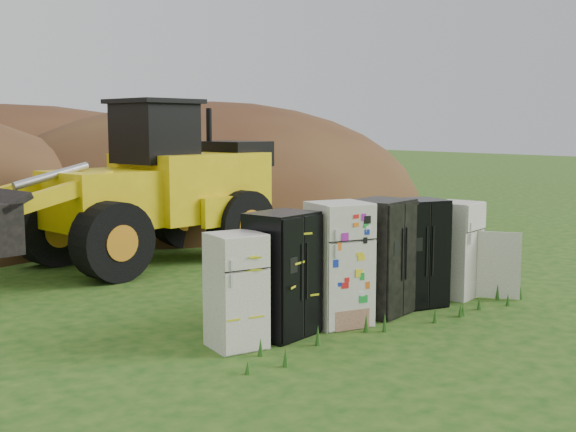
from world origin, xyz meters
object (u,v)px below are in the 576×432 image
(fridge_leftmost, at_px, (236,291))
(fridge_sticker, at_px, (339,264))
(fridge_black_side, at_px, (282,274))
(fridge_black_right, at_px, (415,253))
(fridge_dark_mid, at_px, (381,257))
(fridge_open_door, at_px, (456,249))
(wheel_loader, at_px, (121,183))

(fridge_leftmost, height_order, fridge_sticker, fridge_sticker)
(fridge_black_side, relative_size, fridge_black_right, 1.00)
(fridge_dark_mid, xyz_separation_m, fridge_open_door, (1.91, 0.00, -0.08))
(fridge_black_right, height_order, fridge_open_door, fridge_black_right)
(fridge_open_door, bearing_deg, fridge_black_side, 166.49)
(fridge_black_right, relative_size, wheel_loader, 0.24)
(fridge_black_right, bearing_deg, fridge_black_side, -166.09)
(fridge_sticker, bearing_deg, fridge_open_door, 13.46)
(wheel_loader, bearing_deg, fridge_leftmost, -110.45)
(fridge_leftmost, height_order, fridge_open_door, fridge_open_door)
(fridge_open_door, height_order, wheel_loader, wheel_loader)
(fridge_leftmost, xyz_separation_m, wheel_loader, (1.38, 6.34, 1.02))
(fridge_black_side, distance_m, fridge_dark_mid, 2.01)
(fridge_sticker, height_order, fridge_dark_mid, fridge_sticker)
(fridge_leftmost, xyz_separation_m, fridge_dark_mid, (2.86, 0.02, 0.14))
(fridge_dark_mid, distance_m, wheel_loader, 6.55)
(fridge_black_side, xyz_separation_m, wheel_loader, (0.53, 6.29, 0.91))
(fridge_black_side, xyz_separation_m, fridge_sticker, (1.05, -0.07, 0.04))
(fridge_open_door, relative_size, wheel_loader, 0.23)
(fridge_leftmost, bearing_deg, fridge_black_side, 11.46)
(fridge_dark_mid, bearing_deg, fridge_black_right, -12.26)
(fridge_black_right, xyz_separation_m, fridge_open_door, (1.07, -0.01, -0.06))
(fridge_sticker, height_order, fridge_black_right, fridge_sticker)
(fridge_dark_mid, bearing_deg, fridge_black_side, 165.85)
(fridge_black_side, distance_m, wheel_loader, 6.38)
(fridge_leftmost, xyz_separation_m, fridge_sticker, (1.90, -0.02, 0.15))
(fridge_leftmost, distance_m, fridge_dark_mid, 2.86)
(fridge_black_right, distance_m, wheel_loader, 6.79)
(fridge_leftmost, height_order, fridge_dark_mid, fridge_dark_mid)
(fridge_sticker, bearing_deg, fridge_dark_mid, 14.89)
(fridge_leftmost, distance_m, fridge_black_side, 0.85)
(fridge_leftmost, relative_size, fridge_black_right, 0.88)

